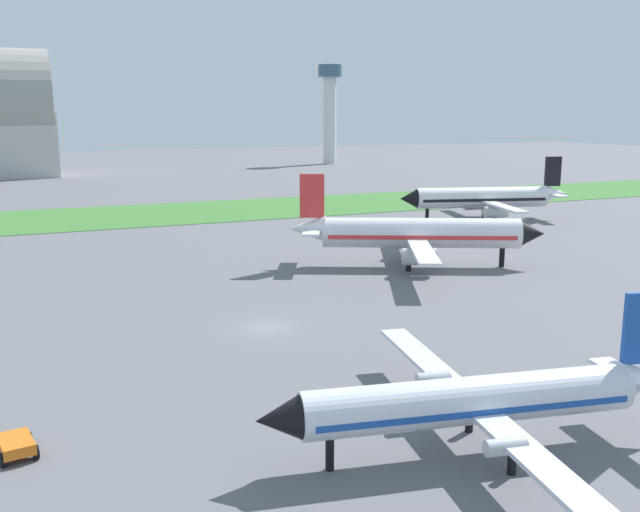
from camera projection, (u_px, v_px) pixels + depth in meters
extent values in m
plane|color=slate|center=(267.00, 327.00, 56.01)|extent=(600.00, 600.00, 0.00)
cube|color=#3D7533|center=(128.00, 216.00, 118.04)|extent=(360.00, 28.00, 0.08)
cylinder|color=white|center=(481.00, 197.00, 112.18)|extent=(21.36, 8.80, 3.25)
cone|color=black|center=(409.00, 199.00, 110.49)|extent=(3.70, 3.86, 3.18)
cone|color=white|center=(555.00, 194.00, 113.88)|extent=(4.77, 3.92, 2.92)
cube|color=black|center=(481.00, 199.00, 112.23)|extent=(20.24, 8.55, 0.45)
cube|color=white|center=(502.00, 206.00, 105.50)|extent=(5.77, 14.22, 0.32)
cube|color=white|center=(469.00, 196.00, 119.26)|extent=(5.77, 14.22, 0.32)
cylinder|color=#B7BABF|center=(495.00, 212.00, 108.21)|extent=(3.89, 2.67, 1.79)
cylinder|color=#B7BABF|center=(474.00, 205.00, 117.01)|extent=(3.89, 2.67, 1.79)
cube|color=black|center=(553.00, 171.00, 113.09)|extent=(2.67, 1.08, 4.73)
cube|color=white|center=(557.00, 196.00, 111.80)|extent=(2.81, 4.46, 0.26)
cube|color=white|center=(546.00, 193.00, 115.81)|extent=(2.81, 4.46, 0.26)
cylinder|color=black|center=(427.00, 215.00, 111.44)|extent=(0.58, 0.58, 2.07)
cylinder|color=black|center=(496.00, 216.00, 110.44)|extent=(0.58, 0.58, 2.07)
cylinder|color=black|center=(484.00, 212.00, 115.39)|extent=(0.58, 0.58, 2.07)
cylinder|color=white|center=(421.00, 233.00, 77.92)|extent=(20.94, 12.42, 3.31)
cone|color=black|center=(531.00, 234.00, 77.51)|extent=(4.12, 4.23, 3.24)
cone|color=white|center=(307.00, 229.00, 78.27)|extent=(5.09, 4.52, 2.98)
cube|color=red|center=(421.00, 235.00, 77.97)|extent=(19.89, 11.95, 0.46)
cube|color=white|center=(409.00, 228.00, 85.13)|extent=(8.19, 13.92, 0.33)
cube|color=white|center=(422.00, 250.00, 70.98)|extent=(8.19, 13.92, 0.33)
cylinder|color=#B7BABF|center=(411.00, 241.00, 82.81)|extent=(4.04, 3.21, 1.82)
cylinder|color=#B7BABF|center=(419.00, 257.00, 73.76)|extent=(4.04, 3.21, 1.82)
cube|color=red|center=(312.00, 196.00, 77.53)|extent=(2.61, 1.54, 4.81)
cube|color=white|center=(313.00, 226.00, 80.33)|extent=(3.46, 4.58, 0.26)
cube|color=white|center=(311.00, 232.00, 76.20)|extent=(3.46, 4.58, 0.26)
cylinder|color=black|center=(502.00, 258.00, 78.14)|extent=(0.60, 0.60, 2.11)
cylinder|color=black|center=(405.00, 252.00, 81.05)|extent=(0.60, 0.60, 2.11)
cylinder|color=black|center=(409.00, 262.00, 75.95)|extent=(0.60, 0.60, 2.11)
cylinder|color=silver|center=(469.00, 401.00, 34.54)|extent=(17.05, 5.45, 2.35)
cone|color=black|center=(280.00, 419.00, 32.45)|extent=(2.73, 2.70, 2.30)
cube|color=#19479E|center=(469.00, 404.00, 34.58)|extent=(16.13, 5.32, 0.33)
cube|color=silver|center=(548.00, 471.00, 28.56)|extent=(4.02, 12.99, 0.23)
cube|color=silver|center=(429.00, 363.00, 40.89)|extent=(4.02, 12.99, 0.23)
cylinder|color=#B7BABF|center=(506.00, 447.00, 30.64)|extent=(1.99, 1.09, 0.75)
cylinder|color=#B7BABF|center=(433.00, 379.00, 38.53)|extent=(1.99, 1.09, 0.75)
cube|color=silver|center=(617.00, 369.00, 38.16)|extent=(2.00, 3.49, 0.19)
cylinder|color=black|center=(330.00, 454.00, 33.37)|extent=(0.42, 0.42, 1.64)
cylinder|color=black|center=(512.00, 458.00, 32.98)|extent=(0.42, 0.42, 1.64)
cylinder|color=black|center=(469.00, 417.00, 37.42)|extent=(0.42, 0.42, 1.64)
cube|color=orange|center=(16.00, 444.00, 34.78)|extent=(1.84, 2.60, 0.55)
cylinder|color=black|center=(36.00, 452.00, 34.53)|extent=(0.35, 0.73, 0.70)
cylinder|color=black|center=(3.00, 460.00, 33.74)|extent=(0.35, 0.73, 0.70)
cylinder|color=black|center=(29.00, 439.00, 35.92)|extent=(0.35, 0.73, 0.70)
cylinder|color=silver|center=(330.00, 121.00, 241.21)|extent=(4.40, 4.40, 29.19)
cylinder|color=#38566B|center=(330.00, 71.00, 237.95)|extent=(8.00, 8.00, 4.00)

